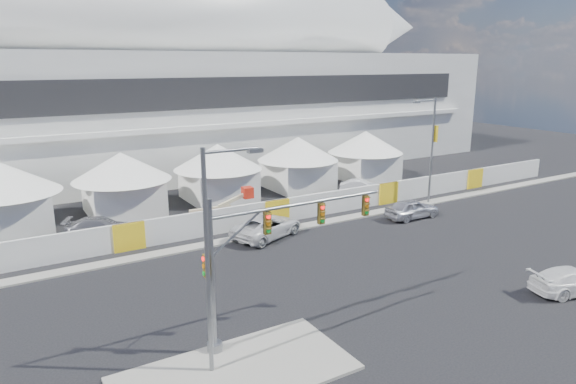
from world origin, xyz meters
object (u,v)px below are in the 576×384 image
lot_car_c (101,227)px  sedan_silver (412,209)px  lot_car_a (361,187)px  streetlight_curb (431,143)px  boom_lift (205,221)px  pickup_near (573,280)px  streetlight_median (213,247)px  pickup_curb (267,226)px  traffic_mast (253,260)px

lot_car_c → sedan_silver: bearing=-84.3°
lot_car_a → sedan_silver: bearing=-149.2°
streetlight_curb → boom_lift: streetlight_curb is taller
pickup_near → streetlight_median: streetlight_median is taller
lot_car_c → streetlight_median: (0.58, -20.76, 4.92)m
lot_car_a → boom_lift: 18.37m
lot_car_a → streetlight_curb: size_ratio=0.42×
pickup_curb → streetlight_median: bearing=122.8°
streetlight_median → streetlight_curb: bearing=28.2°
boom_lift → lot_car_a: bearing=13.1°
streetlight_curb → sedan_silver: bearing=-149.3°
traffic_mast → boom_lift: (4.18, 16.50, -3.30)m
sedan_silver → traffic_mast: (-20.63, -10.80, 3.32)m
lot_car_a → lot_car_c: size_ratio=0.79×
pickup_near → lot_car_a: size_ratio=1.24×
pickup_curb → boom_lift: bearing=22.9°
pickup_curb → traffic_mast: size_ratio=0.63×
lot_car_a → boom_lift: bearing=141.3°
lot_car_c → streetlight_curb: streetlight_curb is taller
lot_car_a → streetlight_median: streetlight_median is taller
streetlight_median → traffic_mast: bearing=28.3°
pickup_near → lot_car_c: size_ratio=0.98×
pickup_near → streetlight_median: bearing=96.4°
pickup_near → streetlight_curb: size_ratio=0.52×
pickup_curb → lot_car_a: (14.54, 6.86, -0.16)m
pickup_near → boom_lift: bearing=48.9°
sedan_silver → lot_car_a: bearing=-8.5°
traffic_mast → boom_lift: 17.34m
pickup_curb → lot_car_a: bearing=-86.2°
lot_car_a → streetlight_median: bearing=171.6°
sedan_silver → streetlight_median: (-23.14, -12.16, 4.84)m
traffic_mast → pickup_curb: bearing=59.0°
pickup_near → traffic_mast: size_ratio=0.53×
pickup_near → lot_car_c: (-21.26, 24.08, 0.02)m
sedan_silver → boom_lift: size_ratio=0.78×
pickup_near → lot_car_a: 24.75m
streetlight_median → boom_lift: bearing=69.4°
lot_car_a → streetlight_curb: streetlight_curb is taller
sedan_silver → lot_car_c: 25.24m
pickup_curb → lot_car_a: size_ratio=1.47×
sedan_silver → traffic_mast: traffic_mast is taller
lot_car_c → traffic_mast: 19.94m
pickup_near → traffic_mast: 19.06m
lot_car_a → traffic_mast: size_ratio=0.43×
pickup_curb → boom_lift: boom_lift is taller
pickup_curb → boom_lift: (-3.55, 3.62, 0.01)m
pickup_curb → traffic_mast: traffic_mast is taller
pickup_curb → lot_car_c: (-10.82, 6.53, -0.09)m
streetlight_curb → lot_car_c: bearing=168.2°
streetlight_median → lot_car_a: bearing=40.4°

